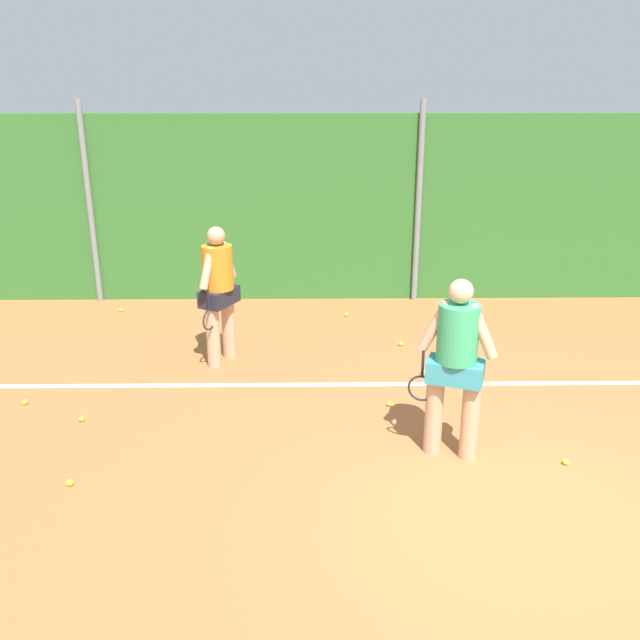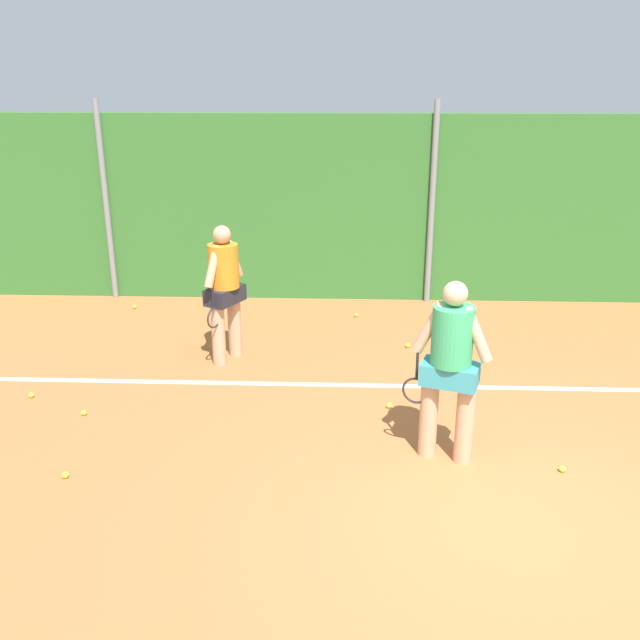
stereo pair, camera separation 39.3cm
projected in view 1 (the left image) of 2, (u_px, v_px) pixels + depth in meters
ground_plane at (468, 417)px, 7.76m from camera, size 29.11×29.11×0.00m
hedge_fence_backdrop at (417, 209)px, 11.50m from camera, size 18.92×0.25×3.11m
fence_post_left at (90, 205)px, 11.23m from camera, size 0.10×0.10×3.34m
fence_post_center at (418, 204)px, 11.30m from camera, size 0.10×0.10×3.34m
court_baseline_paint at (453, 384)px, 8.60m from camera, size 13.83×0.10×0.01m
player_foreground_near at (456, 360)px, 6.66m from camera, size 0.83×0.49×1.87m
player_midcourt at (219, 288)px, 8.94m from camera, size 0.53×0.79×1.86m
tennis_ball_0 at (121, 310)px, 11.21m from camera, size 0.07×0.07×0.07m
tennis_ball_1 at (25, 402)px, 8.04m from camera, size 0.07×0.07×0.07m
tennis_ball_3 at (70, 483)px, 6.45m from camera, size 0.07×0.07×0.07m
tennis_ball_6 at (401, 344)px, 9.80m from camera, size 0.07×0.07×0.07m
tennis_ball_7 at (82, 419)px, 7.66m from camera, size 0.07×0.07×0.07m
tennis_ball_9 at (566, 462)px, 6.80m from camera, size 0.07×0.07×0.07m
tennis_ball_10 at (346, 314)px, 11.00m from camera, size 0.07×0.07×0.07m
tennis_ball_11 at (390, 404)px, 8.00m from camera, size 0.07×0.07×0.07m
tennis_ball_12 at (423, 372)px, 8.87m from camera, size 0.07×0.07×0.07m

